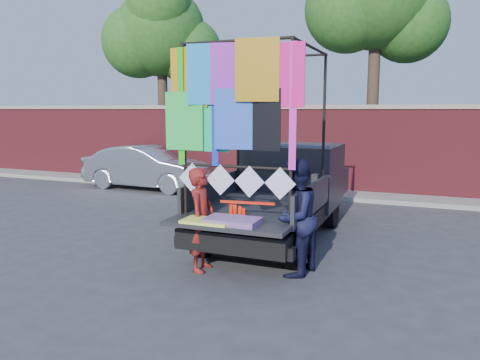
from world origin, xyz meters
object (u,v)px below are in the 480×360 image
at_px(man, 295,217).
at_px(pickup_truck, 286,189).
at_px(sedan, 148,167).
at_px(woman, 202,220).

bearing_deg(man, pickup_truck, -149.28).
bearing_deg(pickup_truck, sedan, 148.87).
bearing_deg(woman, sedan, 32.97).
bearing_deg(woman, man, -82.29).
relative_size(pickup_truck, woman, 3.44).
height_order(woman, man, man).
bearing_deg(pickup_truck, man, -70.67).
height_order(pickup_truck, man, pickup_truck).
bearing_deg(man, sedan, -120.89).
bearing_deg(sedan, woman, -138.58).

